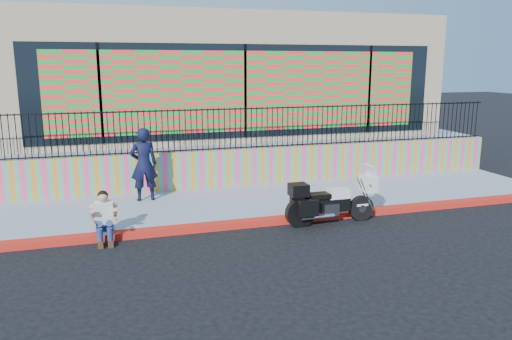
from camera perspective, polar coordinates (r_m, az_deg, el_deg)
name	(u,v)px	position (r m, az deg, el deg)	size (l,w,h in m)	color
ground	(292,222)	(11.91, 4.19, -5.94)	(90.00, 90.00, 0.00)	black
red_curb	(293,219)	(11.89, 4.19, -5.60)	(16.00, 0.30, 0.15)	red
sidewalk	(270,201)	(13.37, 1.67, -3.56)	(16.00, 3.00, 0.15)	gray
mural_wall	(253,167)	(14.71, -0.29, 0.40)	(16.00, 0.20, 1.10)	#FF4378
metal_fence	(253,128)	(14.52, -0.29, 4.85)	(15.80, 0.04, 1.20)	black
elevated_platform	(216,143)	(19.59, -4.54, 3.07)	(16.00, 10.00, 1.25)	gray
storefront_building	(217,75)	(19.14, -4.53, 10.75)	(14.00, 8.06, 4.00)	tan
police_motorcycle	(330,200)	(11.73, 8.43, -3.44)	(2.17, 0.72, 1.35)	black
police_officer	(144,164)	(13.28, -12.71, 0.63)	(0.70, 0.46, 1.92)	black
seated_man	(104,222)	(10.90, -16.94, -5.70)	(0.54, 0.71, 1.06)	navy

